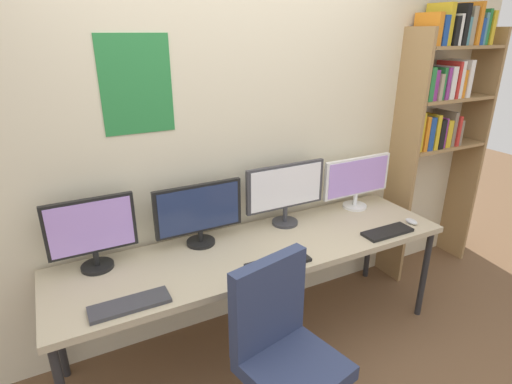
{
  "coord_description": "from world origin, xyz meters",
  "views": [
    {
      "loc": [
        -1.05,
        -1.38,
        1.99
      ],
      "look_at": [
        0.0,
        0.65,
        1.09
      ],
      "focal_mm": 28.65,
      "sensor_mm": 36.0,
      "label": 1
    }
  ],
  "objects_px": {
    "monitor_center_left": "(199,212)",
    "monitor_far_right": "(357,180)",
    "monitor_far_left": "(92,231)",
    "keyboard_right": "(387,232)",
    "desk": "(260,253)",
    "computer_mouse": "(411,221)",
    "keyboard_left": "(130,304)",
    "monitor_center_right": "(286,190)",
    "office_chair": "(285,372)",
    "bookshelf": "(442,104)",
    "keyboard_center": "(278,263)"
  },
  "relations": [
    {
      "from": "keyboard_left",
      "to": "keyboard_right",
      "type": "height_order",
      "value": "same"
    },
    {
      "from": "monitor_center_right",
      "to": "computer_mouse",
      "type": "relative_size",
      "value": 6.11
    },
    {
      "from": "desk",
      "to": "monitor_far_left",
      "type": "relative_size",
      "value": 5.26
    },
    {
      "from": "monitor_center_left",
      "to": "computer_mouse",
      "type": "distance_m",
      "value": 1.48
    },
    {
      "from": "desk",
      "to": "monitor_far_right",
      "type": "distance_m",
      "value": 0.99
    },
    {
      "from": "computer_mouse",
      "to": "keyboard_left",
      "type": "bearing_deg",
      "value": -178.99
    },
    {
      "from": "monitor_center_left",
      "to": "keyboard_left",
      "type": "relative_size",
      "value": 1.44
    },
    {
      "from": "monitor_center_left",
      "to": "keyboard_left",
      "type": "height_order",
      "value": "monitor_center_left"
    },
    {
      "from": "monitor_center_left",
      "to": "computer_mouse",
      "type": "height_order",
      "value": "monitor_center_left"
    },
    {
      "from": "monitor_center_right",
      "to": "monitor_far_right",
      "type": "height_order",
      "value": "monitor_center_right"
    },
    {
      "from": "bookshelf",
      "to": "keyboard_left",
      "type": "bearing_deg",
      "value": -169.93
    },
    {
      "from": "office_chair",
      "to": "monitor_center_right",
      "type": "distance_m",
      "value": 1.17
    },
    {
      "from": "monitor_far_left",
      "to": "keyboard_right",
      "type": "bearing_deg",
      "value": -14.02
    },
    {
      "from": "desk",
      "to": "monitor_center_left",
      "type": "bearing_deg",
      "value": 145.63
    },
    {
      "from": "monitor_center_left",
      "to": "monitor_far_right",
      "type": "height_order",
      "value": "monitor_center_left"
    },
    {
      "from": "monitor_center_left",
      "to": "monitor_far_right",
      "type": "bearing_deg",
      "value": -0.0
    },
    {
      "from": "desk",
      "to": "keyboard_center",
      "type": "bearing_deg",
      "value": -90.0
    },
    {
      "from": "keyboard_right",
      "to": "keyboard_left",
      "type": "bearing_deg",
      "value": 180.0
    },
    {
      "from": "office_chair",
      "to": "monitor_far_right",
      "type": "relative_size",
      "value": 1.7
    },
    {
      "from": "desk",
      "to": "computer_mouse",
      "type": "bearing_deg",
      "value": -10.14
    },
    {
      "from": "computer_mouse",
      "to": "desk",
      "type": "bearing_deg",
      "value": 169.86
    },
    {
      "from": "monitor_far_right",
      "to": "keyboard_center",
      "type": "xyz_separation_m",
      "value": [
        -0.93,
        -0.44,
        -0.21
      ]
    },
    {
      "from": "keyboard_left",
      "to": "monitor_center_left",
      "type": "bearing_deg",
      "value": 39.87
    },
    {
      "from": "monitor_far_left",
      "to": "keyboard_right",
      "type": "height_order",
      "value": "monitor_far_left"
    },
    {
      "from": "bookshelf",
      "to": "monitor_far_left",
      "type": "relative_size",
      "value": 4.61
    },
    {
      "from": "monitor_center_left",
      "to": "keyboard_center",
      "type": "bearing_deg",
      "value": -54.94
    },
    {
      "from": "computer_mouse",
      "to": "keyboard_center",
      "type": "bearing_deg",
      "value": -178.22
    },
    {
      "from": "monitor_far_right",
      "to": "office_chair",
      "type": "bearing_deg",
      "value": -142.59
    },
    {
      "from": "monitor_center_left",
      "to": "keyboard_center",
      "type": "distance_m",
      "value": 0.58
    },
    {
      "from": "desk",
      "to": "monitor_far_right",
      "type": "height_order",
      "value": "monitor_far_right"
    },
    {
      "from": "desk",
      "to": "bookshelf",
      "type": "height_order",
      "value": "bookshelf"
    },
    {
      "from": "monitor_center_left",
      "to": "keyboard_right",
      "type": "xyz_separation_m",
      "value": [
        1.15,
        -0.44,
        -0.21
      ]
    },
    {
      "from": "keyboard_left",
      "to": "keyboard_center",
      "type": "height_order",
      "value": "same"
    },
    {
      "from": "office_chair",
      "to": "keyboard_left",
      "type": "height_order",
      "value": "office_chair"
    },
    {
      "from": "desk",
      "to": "computer_mouse",
      "type": "height_order",
      "value": "computer_mouse"
    },
    {
      "from": "desk",
      "to": "monitor_center_right",
      "type": "height_order",
      "value": "monitor_center_right"
    },
    {
      "from": "keyboard_right",
      "to": "computer_mouse",
      "type": "bearing_deg",
      "value": 7.6
    },
    {
      "from": "monitor_far_left",
      "to": "monitor_far_right",
      "type": "relative_size",
      "value": 0.82
    },
    {
      "from": "bookshelf",
      "to": "office_chair",
      "type": "relative_size",
      "value": 2.21
    },
    {
      "from": "keyboard_center",
      "to": "keyboard_right",
      "type": "height_order",
      "value": "same"
    },
    {
      "from": "bookshelf",
      "to": "monitor_center_right",
      "type": "height_order",
      "value": "bookshelf"
    },
    {
      "from": "keyboard_center",
      "to": "monitor_center_right",
      "type": "bearing_deg",
      "value": 54.94
    },
    {
      "from": "monitor_center_left",
      "to": "monitor_far_right",
      "type": "distance_m",
      "value": 1.24
    },
    {
      "from": "desk",
      "to": "keyboard_right",
      "type": "relative_size",
      "value": 7.05
    },
    {
      "from": "monitor_center_right",
      "to": "keyboard_left",
      "type": "bearing_deg",
      "value": -158.97
    },
    {
      "from": "desk",
      "to": "monitor_far_right",
      "type": "relative_size",
      "value": 4.29
    },
    {
      "from": "office_chair",
      "to": "keyboard_left",
      "type": "distance_m",
      "value": 0.84
    },
    {
      "from": "desk",
      "to": "keyboard_center",
      "type": "xyz_separation_m",
      "value": [
        0.0,
        -0.23,
        0.06
      ]
    },
    {
      "from": "monitor_far_left",
      "to": "monitor_center_left",
      "type": "distance_m",
      "value": 0.62
    },
    {
      "from": "bookshelf",
      "to": "keyboard_right",
      "type": "xyz_separation_m",
      "value": [
        -0.91,
        -0.46,
        -0.71
      ]
    }
  ]
}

